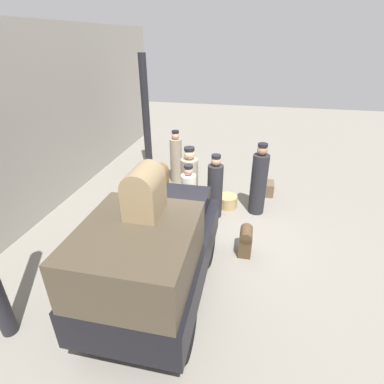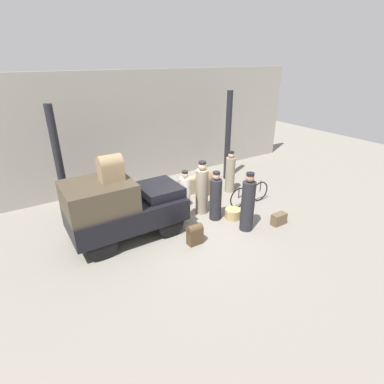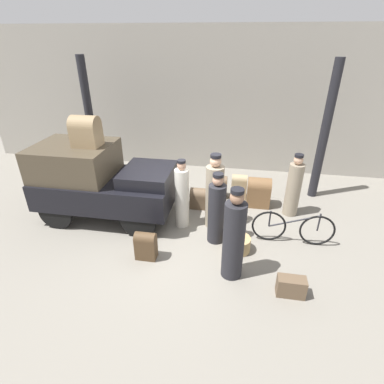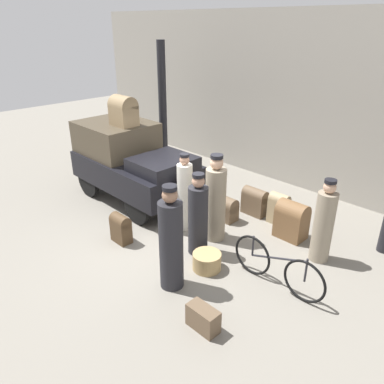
% 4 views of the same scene
% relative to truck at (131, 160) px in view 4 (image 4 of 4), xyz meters
% --- Properties ---
extents(ground_plane, '(30.00, 30.00, 0.00)m').
position_rel_truck_xyz_m(ground_plane, '(2.14, -0.36, -1.02)').
color(ground_plane, gray).
extents(station_building_facade, '(16.00, 0.15, 4.50)m').
position_rel_truck_xyz_m(station_building_facade, '(2.14, 3.72, 1.23)').
color(station_building_facade, gray).
rests_on(station_building_facade, ground).
extents(canopy_pillar_left, '(0.24, 0.24, 3.72)m').
position_rel_truck_xyz_m(canopy_pillar_left, '(-1.13, 2.04, 0.84)').
color(canopy_pillar_left, black).
rests_on(canopy_pillar_left, ground).
extents(truck, '(3.32, 1.70, 1.87)m').
position_rel_truck_xyz_m(truck, '(0.00, 0.00, 0.00)').
color(truck, black).
rests_on(truck, ground).
extents(bicycle, '(1.79, 0.04, 0.81)m').
position_rel_truck_xyz_m(bicycle, '(4.65, -0.41, -0.63)').
color(bicycle, black).
rests_on(bicycle, ground).
extents(wicker_basket, '(0.53, 0.53, 0.32)m').
position_rel_truck_xyz_m(wicker_basket, '(3.48, -0.90, -0.86)').
color(wicker_basket, tan).
rests_on(wicker_basket, ground).
extents(porter_lifting_near_truck, '(0.38, 0.38, 1.66)m').
position_rel_truck_xyz_m(porter_lifting_near_truck, '(2.97, -0.61, -0.26)').
color(porter_lifting_near_truck, '#232328').
rests_on(porter_lifting_near_truck, ground).
extents(porter_standing_middle, '(0.42, 0.42, 1.85)m').
position_rel_truck_xyz_m(porter_standing_middle, '(2.85, 0.02, -0.17)').
color(porter_standing_middle, gray).
rests_on(porter_standing_middle, ground).
extents(porter_carrying_trunk, '(0.41, 0.41, 1.88)m').
position_rel_truck_xyz_m(porter_carrying_trunk, '(3.38, -1.66, -0.16)').
color(porter_carrying_trunk, '#232328').
rests_on(porter_carrying_trunk, ground).
extents(porter_with_bicycle, '(0.37, 0.37, 1.65)m').
position_rel_truck_xyz_m(porter_with_bicycle, '(4.77, 0.87, -0.26)').
color(porter_with_bicycle, gray).
rests_on(porter_with_bicycle, ground).
extents(conductor_in_dark_uniform, '(0.33, 0.33, 1.72)m').
position_rel_truck_xyz_m(conductor_in_dark_uniform, '(2.10, -0.13, -0.22)').
color(conductor_in_dark_uniform, silver).
rests_on(conductor_in_dark_uniform, ground).
extents(suitcase_small_leather, '(0.43, 0.26, 0.62)m').
position_rel_truck_xyz_m(suitcase_small_leather, '(1.60, -1.47, -0.69)').
color(suitcase_small_leather, '#4C3823').
rests_on(suitcase_small_leather, ground).
extents(suitcase_tan_flat, '(0.43, 0.29, 0.72)m').
position_rel_truck_xyz_m(suitcase_tan_flat, '(3.41, 1.51, -0.63)').
color(suitcase_tan_flat, '#9E8966').
rests_on(suitcase_tan_flat, ground).
extents(trunk_umber_medium, '(0.50, 0.25, 0.37)m').
position_rel_truck_xyz_m(trunk_umber_medium, '(4.46, -2.01, -0.83)').
color(trunk_umber_medium, brown).
rests_on(trunk_umber_medium, ground).
extents(trunk_barrel_dark, '(0.61, 0.45, 0.82)m').
position_rel_truck_xyz_m(trunk_barrel_dark, '(3.95, 1.18, -0.59)').
color(trunk_barrel_dark, brown).
rests_on(trunk_barrel_dark, ground).
extents(trunk_large_brown, '(0.59, 0.30, 0.65)m').
position_rel_truck_xyz_m(trunk_large_brown, '(2.78, 1.48, -0.67)').
color(trunk_large_brown, brown).
rests_on(trunk_large_brown, ground).
extents(suitcase_black_upright, '(0.60, 0.34, 0.56)m').
position_rel_truck_xyz_m(suitcase_black_upright, '(2.44, 0.80, -0.73)').
color(suitcase_black_upright, brown).
rests_on(suitcase_black_upright, ground).
extents(trunk_on_truck_roof, '(0.62, 0.47, 0.71)m').
position_rel_truck_xyz_m(trunk_on_truck_roof, '(-0.16, -0.00, 1.21)').
color(trunk_on_truck_roof, '#937A56').
rests_on(trunk_on_truck_roof, truck).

